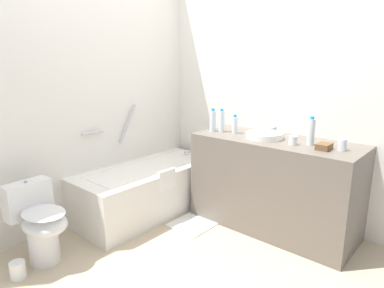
{
  "coord_description": "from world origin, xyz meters",
  "views": [
    {
      "loc": [
        -1.65,
        -1.72,
        1.55
      ],
      "look_at": [
        0.56,
        0.21,
        0.83
      ],
      "focal_mm": 31.28,
      "sensor_mm": 36.0,
      "label": 1
    }
  ],
  "objects_px": {
    "bathtub": "(149,187)",
    "drinking_glass_1": "(342,145)",
    "sink_basin": "(264,135)",
    "water_bottle_0": "(222,121)",
    "water_bottle_3": "(213,121)",
    "toilet_paper_roll": "(18,270)",
    "water_bottle_1": "(311,132)",
    "drinking_glass_0": "(293,140)",
    "sink_faucet": "(274,131)",
    "amenity_basket": "(324,146)",
    "water_bottle_2": "(235,125)",
    "bath_mat": "(200,220)",
    "toilet": "(40,223)"
  },
  "relations": [
    {
      "from": "drinking_glass_0",
      "to": "toilet_paper_roll",
      "type": "bearing_deg",
      "value": 146.96
    },
    {
      "from": "bath_mat",
      "to": "toilet_paper_roll",
      "type": "xyz_separation_m",
      "value": [
        -1.59,
        0.42,
        0.06
      ]
    },
    {
      "from": "water_bottle_1",
      "to": "sink_basin",
      "type": "bearing_deg",
      "value": 94.22
    },
    {
      "from": "water_bottle_1",
      "to": "water_bottle_2",
      "type": "bearing_deg",
      "value": 91.87
    },
    {
      "from": "drinking_glass_0",
      "to": "drinking_glass_1",
      "type": "bearing_deg",
      "value": -79.21
    },
    {
      "from": "bath_mat",
      "to": "drinking_glass_1",
      "type": "bearing_deg",
      "value": -73.09
    },
    {
      "from": "drinking_glass_1",
      "to": "sink_basin",
      "type": "bearing_deg",
      "value": 91.47
    },
    {
      "from": "bathtub",
      "to": "water_bottle_3",
      "type": "bearing_deg",
      "value": -47.73
    },
    {
      "from": "amenity_basket",
      "to": "drinking_glass_0",
      "type": "bearing_deg",
      "value": 92.27
    },
    {
      "from": "sink_faucet",
      "to": "bath_mat",
      "type": "distance_m",
      "value": 1.16
    },
    {
      "from": "sink_basin",
      "to": "sink_faucet",
      "type": "relative_size",
      "value": 2.2
    },
    {
      "from": "sink_faucet",
      "to": "drinking_glass_1",
      "type": "height_order",
      "value": "drinking_glass_1"
    },
    {
      "from": "toilet",
      "to": "water_bottle_1",
      "type": "height_order",
      "value": "water_bottle_1"
    },
    {
      "from": "bathtub",
      "to": "water_bottle_0",
      "type": "relative_size",
      "value": 6.68
    },
    {
      "from": "toilet",
      "to": "drinking_glass_0",
      "type": "relative_size",
      "value": 8.48
    },
    {
      "from": "sink_faucet",
      "to": "toilet_paper_roll",
      "type": "bearing_deg",
      "value": 156.71
    },
    {
      "from": "toilet",
      "to": "bathtub",
      "type": "bearing_deg",
      "value": 89.94
    },
    {
      "from": "water_bottle_3",
      "to": "bath_mat",
      "type": "xyz_separation_m",
      "value": [
        -0.28,
        -0.07,
        -0.97
      ]
    },
    {
      "from": "water_bottle_1",
      "to": "water_bottle_3",
      "type": "xyz_separation_m",
      "value": [
        -0.09,
        0.98,
        -0.01
      ]
    },
    {
      "from": "water_bottle_0",
      "to": "drinking_glass_0",
      "type": "relative_size",
      "value": 3.09
    },
    {
      "from": "bathtub",
      "to": "sink_faucet",
      "type": "bearing_deg",
      "value": -56.42
    },
    {
      "from": "bathtub",
      "to": "water_bottle_3",
      "type": "xyz_separation_m",
      "value": [
        0.45,
        -0.5,
        0.71
      ]
    },
    {
      "from": "sink_faucet",
      "to": "bath_mat",
      "type": "height_order",
      "value": "sink_faucet"
    },
    {
      "from": "bathtub",
      "to": "drinking_glass_1",
      "type": "height_order",
      "value": "bathtub"
    },
    {
      "from": "water_bottle_2",
      "to": "drinking_glass_0",
      "type": "distance_m",
      "value": 0.64
    },
    {
      "from": "water_bottle_0",
      "to": "water_bottle_2",
      "type": "relative_size",
      "value": 1.26
    },
    {
      "from": "sink_basin",
      "to": "water_bottle_1",
      "type": "distance_m",
      "value": 0.43
    },
    {
      "from": "water_bottle_0",
      "to": "water_bottle_1",
      "type": "bearing_deg",
      "value": -86.54
    },
    {
      "from": "water_bottle_0",
      "to": "water_bottle_2",
      "type": "bearing_deg",
      "value": -78.09
    },
    {
      "from": "drinking_glass_1",
      "to": "toilet_paper_roll",
      "type": "height_order",
      "value": "drinking_glass_1"
    },
    {
      "from": "water_bottle_1",
      "to": "amenity_basket",
      "type": "distance_m",
      "value": 0.19
    },
    {
      "from": "sink_basin",
      "to": "drinking_glass_1",
      "type": "distance_m",
      "value": 0.68
    },
    {
      "from": "bathtub",
      "to": "sink_basin",
      "type": "distance_m",
      "value": 1.33
    },
    {
      "from": "water_bottle_0",
      "to": "water_bottle_3",
      "type": "height_order",
      "value": "water_bottle_0"
    },
    {
      "from": "sink_faucet",
      "to": "water_bottle_1",
      "type": "height_order",
      "value": "water_bottle_1"
    },
    {
      "from": "water_bottle_0",
      "to": "water_bottle_3",
      "type": "bearing_deg",
      "value": 111.44
    },
    {
      "from": "toilet",
      "to": "sink_faucet",
      "type": "xyz_separation_m",
      "value": [
        1.89,
        -1.0,
        0.58
      ]
    },
    {
      "from": "sink_basin",
      "to": "water_bottle_2",
      "type": "distance_m",
      "value": 0.34
    },
    {
      "from": "sink_faucet",
      "to": "amenity_basket",
      "type": "xyz_separation_m",
      "value": [
        -0.24,
        -0.57,
        -0.01
      ]
    },
    {
      "from": "water_bottle_3",
      "to": "drinking_glass_0",
      "type": "distance_m",
      "value": 0.87
    },
    {
      "from": "sink_basin",
      "to": "drinking_glass_0",
      "type": "xyz_separation_m",
      "value": [
        -0.05,
        -0.3,
        0.01
      ]
    },
    {
      "from": "water_bottle_0",
      "to": "bath_mat",
      "type": "relative_size",
      "value": 0.39
    },
    {
      "from": "water_bottle_0",
      "to": "amenity_basket",
      "type": "height_order",
      "value": "water_bottle_0"
    },
    {
      "from": "water_bottle_3",
      "to": "water_bottle_1",
      "type": "bearing_deg",
      "value": -84.88
    },
    {
      "from": "drinking_glass_1",
      "to": "toilet_paper_roll",
      "type": "bearing_deg",
      "value": 140.61
    },
    {
      "from": "toilet",
      "to": "bath_mat",
      "type": "height_order",
      "value": "toilet"
    },
    {
      "from": "bath_mat",
      "to": "toilet_paper_roll",
      "type": "bearing_deg",
      "value": 165.12
    },
    {
      "from": "sink_basin",
      "to": "water_bottle_0",
      "type": "bearing_deg",
      "value": 92.79
    },
    {
      "from": "amenity_basket",
      "to": "toilet_paper_roll",
      "type": "distance_m",
      "value": 2.53
    },
    {
      "from": "bathtub",
      "to": "water_bottle_1",
      "type": "xyz_separation_m",
      "value": [
        0.54,
        -1.48,
        0.72
      ]
    }
  ]
}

